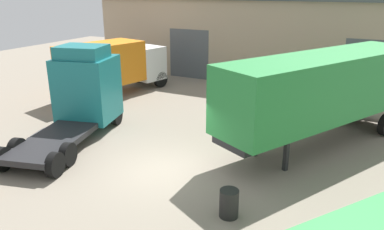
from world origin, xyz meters
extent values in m
plane|color=gray|center=(0.00, 0.00, 0.00)|extent=(60.00, 60.00, 0.00)
cube|color=tan|center=(0.00, 18.21, 2.85)|extent=(28.14, 8.42, 5.69)
cube|color=#4C5156|center=(-6.19, 14.03, 1.80)|extent=(3.20, 0.08, 3.60)
cube|color=#4C5156|center=(6.19, 14.03, 1.80)|extent=(3.20, 0.08, 3.60)
cube|color=#197075|center=(-5.62, 2.43, 1.96)|extent=(3.03, 2.96, 2.98)
cube|color=#197075|center=(-5.57, 2.23, 3.73)|extent=(2.46, 2.16, 0.60)
cube|color=black|center=(-5.92, 3.56, 2.55)|extent=(2.05, 0.62, 1.07)
cube|color=#232326|center=(-4.77, -0.80, 0.59)|extent=(3.03, 4.64, 0.24)
cylinder|color=#B2B2B7|center=(-5.89, -0.47, 0.42)|extent=(0.82, 1.21, 0.56)
cylinder|color=black|center=(-6.84, 2.72, 0.47)|extent=(0.53, 0.98, 0.94)
cylinder|color=black|center=(-4.71, 3.29, 0.47)|extent=(0.53, 0.98, 0.94)
cylinder|color=black|center=(-5.64, -1.79, 0.47)|extent=(0.53, 0.98, 0.94)
cylinder|color=black|center=(-3.51, -1.22, 0.47)|extent=(0.53, 0.98, 0.94)
cylinder|color=black|center=(-5.41, -2.66, 0.47)|extent=(0.53, 0.98, 0.94)
cylinder|color=black|center=(-3.28, -2.09, 0.47)|extent=(0.53, 0.98, 0.94)
cube|color=#28843D|center=(4.74, 5.26, 2.65)|extent=(7.10, 10.47, 2.60)
cube|color=#232326|center=(4.74, 5.26, 1.23)|extent=(6.44, 10.12, 0.24)
cube|color=#232326|center=(4.02, 2.18, 0.56)|extent=(0.22, 0.22, 1.11)
cube|color=#232326|center=(2.61, 2.93, 0.56)|extent=(0.22, 0.22, 1.11)
cylinder|color=black|center=(5.37, 8.83, 0.53)|extent=(0.76, 1.07, 1.05)
cylinder|color=black|center=(5.83, 9.71, 0.53)|extent=(0.76, 1.07, 1.05)
cube|color=silver|center=(-7.75, 10.44, 1.64)|extent=(2.78, 2.41, 2.20)
cube|color=black|center=(-7.54, 11.33, 2.03)|extent=(1.98, 0.55, 0.88)
cube|color=orange|center=(-8.59, 6.99, 2.05)|extent=(3.56, 5.61, 2.52)
cylinder|color=black|center=(-8.67, 11.12, 0.54)|extent=(0.55, 1.11, 1.07)
cylinder|color=black|center=(-6.63, 10.62, 0.54)|extent=(0.55, 1.11, 1.07)
cylinder|color=black|center=(-9.85, 6.28, 0.54)|extent=(0.55, 1.11, 1.07)
cylinder|color=black|center=(-7.81, 5.78, 0.54)|extent=(0.55, 1.11, 1.07)
cylinder|color=black|center=(-10.08, 5.31, 0.54)|extent=(0.55, 1.11, 1.07)
cylinder|color=black|center=(-8.04, 4.81, 0.54)|extent=(0.55, 1.11, 1.07)
cylinder|color=black|center=(3.24, -1.57, 0.44)|extent=(0.58, 0.58, 0.88)
camera|label=1|loc=(6.65, -10.69, 6.56)|focal=35.00mm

